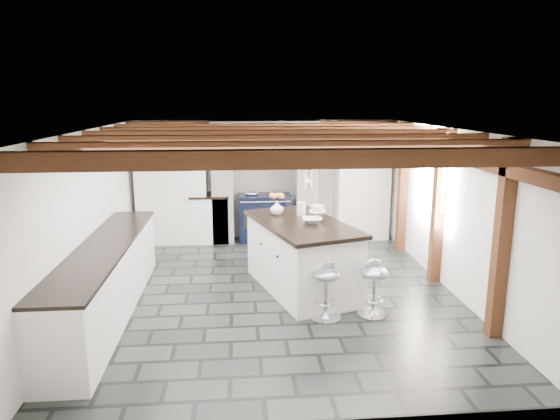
{
  "coord_description": "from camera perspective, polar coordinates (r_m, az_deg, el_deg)",
  "views": [
    {
      "loc": [
        -0.52,
        -6.73,
        2.7
      ],
      "look_at": [
        0.1,
        0.4,
        1.1
      ],
      "focal_mm": 32.0,
      "sensor_mm": 36.0,
      "label": 1
    }
  ],
  "objects": [
    {
      "name": "ground",
      "position": [
        7.27,
        -0.52,
        -9.2
      ],
      "size": [
        6.0,
        6.0,
        0.0
      ],
      "primitive_type": "plane",
      "color": "black",
      "rests_on": "ground"
    },
    {
      "name": "room_shell",
      "position": [
        8.31,
        -5.49,
        1.2
      ],
      "size": [
        6.0,
        6.03,
        6.0
      ],
      "color": "silver",
      "rests_on": "ground"
    },
    {
      "name": "range_cooker",
      "position": [
        9.68,
        -1.75,
        -0.74
      ],
      "size": [
        1.0,
        0.63,
        0.99
      ],
      "color": "black",
      "rests_on": "ground"
    },
    {
      "name": "kitchen_island",
      "position": [
        7.18,
        2.44,
        -5.14
      ],
      "size": [
        1.61,
        2.25,
        1.34
      ],
      "rotation": [
        0.0,
        0.0,
        0.3
      ],
      "color": "white",
      "rests_on": "ground"
    },
    {
      "name": "bar_stool_near",
      "position": [
        6.45,
        10.66,
        -8.05
      ],
      "size": [
        0.45,
        0.45,
        0.73
      ],
      "rotation": [
        0.0,
        0.0,
        0.3
      ],
      "color": "silver",
      "rests_on": "ground"
    },
    {
      "name": "bar_stool_far",
      "position": [
        6.28,
        5.27,
        -8.36
      ],
      "size": [
        0.4,
        0.4,
        0.74
      ],
      "rotation": [
        0.0,
        0.0,
        -0.1
      ],
      "color": "silver",
      "rests_on": "ground"
    }
  ]
}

